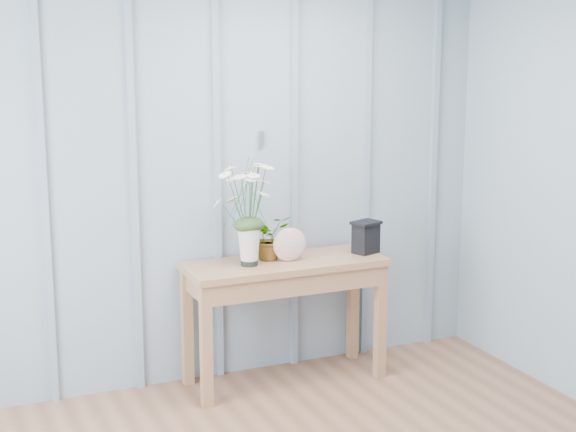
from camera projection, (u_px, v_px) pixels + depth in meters
name	position (u px, v px, depth m)	size (l,w,h in m)	color
room_shell	(259.00, 53.00, 3.77)	(4.00, 4.50, 2.50)	#899CAB
sideboard	(285.00, 279.00, 5.24)	(1.20, 0.45, 0.75)	#956743
daisy_vase	(249.00, 199.00, 5.03)	(0.44, 0.34, 0.62)	black
spider_plant	(270.00, 238.00, 5.23)	(0.24, 0.21, 0.26)	#223D1A
felt_disc_vessel	(290.00, 245.00, 5.18)	(0.20, 0.06, 0.20)	#9C4C53
carved_box	(366.00, 237.00, 5.38)	(0.20, 0.17, 0.20)	black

